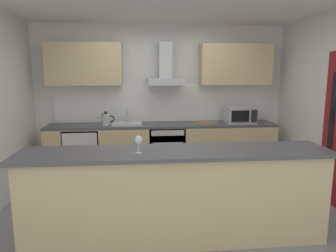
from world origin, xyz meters
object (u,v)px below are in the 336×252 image
at_px(kettle, 106,119).
at_px(wine_glass, 139,141).
at_px(refrigerator, 84,153).
at_px(range_hood, 165,72).
at_px(microwave, 240,115).
at_px(chopping_board, 207,123).
at_px(sink, 127,123).
at_px(oven, 166,149).

relative_size(kettle, wine_glass, 1.62).
relative_size(refrigerator, range_hood, 1.18).
relative_size(microwave, range_hood, 0.69).
bearing_deg(kettle, microwave, 0.14).
bearing_deg(range_hood, chopping_board, -12.21).
bearing_deg(refrigerator, chopping_board, -0.57).
bearing_deg(refrigerator, sink, 1.05).
bearing_deg(wine_glass, oven, 77.95).
height_order(kettle, wine_glass, wine_glass).
distance_m(microwave, wine_glass, 2.81).
relative_size(kettle, range_hood, 0.40).
bearing_deg(chopping_board, microwave, -0.41).
bearing_deg(chopping_board, range_hood, 167.79).
distance_m(oven, chopping_board, 0.84).
bearing_deg(refrigerator, microwave, -0.53).
xyz_separation_m(oven, sink, (-0.66, 0.01, 0.47)).
bearing_deg(oven, microwave, -1.24).
relative_size(oven, sink, 1.60).
distance_m(sink, chopping_board, 1.37).
bearing_deg(microwave, refrigerator, 179.47).
height_order(oven, chopping_board, chopping_board).
bearing_deg(kettle, sink, 7.30).
relative_size(microwave, chopping_board, 1.47).
distance_m(refrigerator, kettle, 0.71).
bearing_deg(wine_glass, kettle, 103.95).
bearing_deg(range_hood, sink, -169.89).
bearing_deg(refrigerator, range_hood, 5.35).
bearing_deg(oven, chopping_board, -1.92).
xyz_separation_m(oven, range_hood, (-0.00, 0.13, 1.33)).
relative_size(oven, kettle, 2.77).
xyz_separation_m(refrigerator, kettle, (0.40, -0.03, 0.58)).
distance_m(refrigerator, wine_glass, 2.50).
xyz_separation_m(sink, range_hood, (0.66, 0.12, 0.86)).
bearing_deg(kettle, refrigerator, 175.57).
height_order(kettle, chopping_board, kettle).
relative_size(oven, wine_glass, 4.50).
xyz_separation_m(oven, microwave, (1.29, -0.03, 0.59)).
xyz_separation_m(kettle, range_hood, (1.01, 0.16, 0.78)).
distance_m(microwave, kettle, 2.31).
distance_m(kettle, chopping_board, 1.72).
relative_size(refrigerator, microwave, 1.70).
bearing_deg(wine_glass, refrigerator, 113.07).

